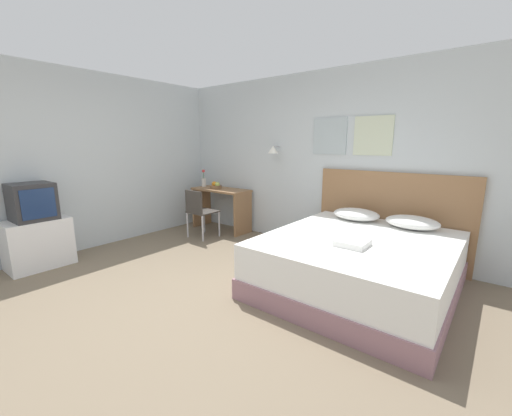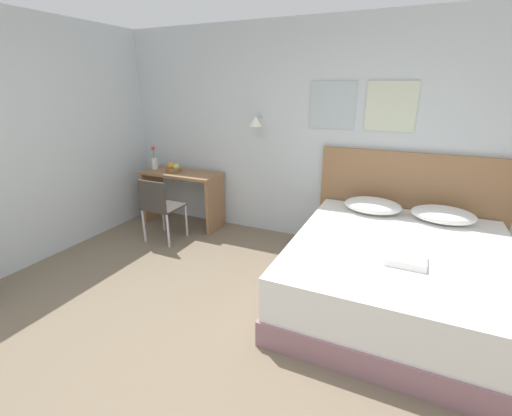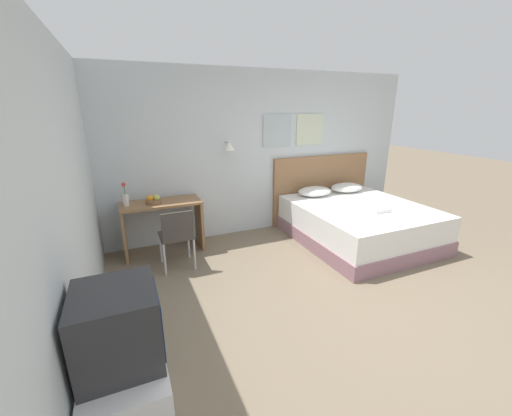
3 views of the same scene
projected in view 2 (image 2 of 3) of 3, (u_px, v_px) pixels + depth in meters
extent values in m
plane|color=#756651|center=(187.00, 369.00, 2.44)|extent=(24.00, 24.00, 0.00)
cube|color=silver|center=(303.00, 136.00, 4.22)|extent=(5.78, 0.06, 2.65)
cube|color=#A8B7BC|center=(333.00, 105.00, 3.92)|extent=(0.52, 0.02, 0.52)
cube|color=beige|center=(391.00, 107.00, 3.68)|extent=(0.52, 0.02, 0.52)
cylinder|color=#B2B2B7|center=(259.00, 117.00, 4.27)|extent=(0.02, 0.16, 0.02)
cone|color=white|center=(256.00, 121.00, 4.21)|extent=(0.17, 0.17, 0.12)
cube|color=gray|center=(395.00, 293.00, 3.15)|extent=(1.87, 2.09, 0.22)
cube|color=white|center=(399.00, 264.00, 3.05)|extent=(1.84, 2.05, 0.38)
cube|color=#8E6642|center=(407.00, 206.00, 3.91)|extent=(1.99, 0.06, 1.23)
ellipsoid|color=white|center=(373.00, 205.00, 3.76)|extent=(0.61, 0.45, 0.15)
ellipsoid|color=white|center=(443.00, 215.00, 3.49)|extent=(0.61, 0.45, 0.15)
cube|color=white|center=(406.00, 258.00, 2.70)|extent=(0.30, 0.29, 0.06)
cube|color=#8E6642|center=(181.00, 173.00, 4.78)|extent=(1.12, 0.49, 0.03)
cube|color=#8E6642|center=(153.00, 195.00, 5.12)|extent=(0.04, 0.45, 0.74)
cube|color=#8E6642|center=(215.00, 205.00, 4.70)|extent=(0.04, 0.45, 0.74)
cube|color=#3D3833|center=(164.00, 207.00, 4.39)|extent=(0.42, 0.42, 0.02)
cube|color=#3D3833|center=(152.00, 196.00, 4.15)|extent=(0.39, 0.03, 0.37)
cylinder|color=#B7B7BC|center=(163.00, 216.00, 4.71)|extent=(0.03, 0.03, 0.44)
cylinder|color=#B7B7BC|center=(186.00, 220.00, 4.56)|extent=(0.03, 0.03, 0.44)
cylinder|color=#B7B7BC|center=(144.00, 226.00, 4.38)|extent=(0.03, 0.03, 0.44)
cylinder|color=#B7B7BC|center=(168.00, 231.00, 4.23)|extent=(0.03, 0.03, 0.44)
cylinder|color=brown|center=(174.00, 170.00, 4.78)|extent=(0.22, 0.22, 0.05)
sphere|color=#B2C156|center=(176.00, 167.00, 4.75)|extent=(0.09, 0.09, 0.09)
sphere|color=orange|center=(171.00, 166.00, 4.79)|extent=(0.10, 0.10, 0.10)
cylinder|color=silver|center=(155.00, 163.00, 4.93)|extent=(0.09, 0.09, 0.16)
cylinder|color=#3D7538|center=(154.00, 153.00, 4.88)|extent=(0.01, 0.01, 0.14)
sphere|color=#DB3838|center=(153.00, 148.00, 4.86)|extent=(0.06, 0.06, 0.06)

